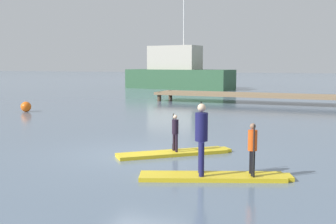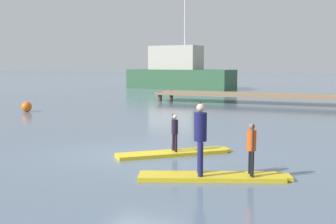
% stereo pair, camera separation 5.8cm
% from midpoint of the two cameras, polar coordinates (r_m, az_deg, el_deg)
% --- Properties ---
extents(ground_plane, '(240.00, 240.00, 0.00)m').
position_cam_midpoint_polar(ground_plane, '(12.71, -3.52, -5.65)').
color(ground_plane, slate).
extents(paddleboard_near, '(2.98, 2.73, 0.10)m').
position_cam_midpoint_polar(paddleboard_near, '(12.62, 1.00, -5.49)').
color(paddleboard_near, gold).
rests_on(paddleboard_near, ground).
extents(paddler_child_solo, '(0.30, 0.32, 1.10)m').
position_cam_midpoint_polar(paddler_child_solo, '(12.52, 1.02, -2.54)').
color(paddler_child_solo, black).
rests_on(paddler_child_solo, paddleboard_near).
extents(paddleboard_far, '(3.51, 1.87, 0.10)m').
position_cam_midpoint_polar(paddleboard_far, '(10.09, 6.34, -8.58)').
color(paddleboard_far, gold).
rests_on(paddleboard_far, ground).
extents(paddler_adult, '(0.38, 0.49, 1.68)m').
position_cam_midpoint_polar(paddler_adult, '(9.87, 4.51, -2.96)').
color(paddler_adult, '#19194C').
rests_on(paddler_adult, paddleboard_far).
extents(paddler_child_front, '(0.27, 0.40, 1.21)m').
position_cam_midpoint_polar(paddler_child_front, '(10.03, 11.26, -4.48)').
color(paddler_child_front, black).
rests_on(paddler_child_front, paddleboard_far).
extents(fishing_boat_white_large, '(11.99, 4.91, 10.27)m').
position_cam_midpoint_polar(fishing_boat_white_large, '(46.11, 1.49, 5.27)').
color(fishing_boat_white_large, '#2D5638').
rests_on(fishing_boat_white_large, ground).
extents(floating_dock, '(13.03, 2.70, 0.65)m').
position_cam_midpoint_polar(floating_dock, '(29.82, 10.82, 2.26)').
color(floating_dock, '#846B4C').
rests_on(floating_dock, ground).
extents(mooring_buoy_far, '(0.57, 0.57, 0.57)m').
position_cam_midpoint_polar(mooring_buoy_far, '(25.14, -18.29, 0.68)').
color(mooring_buoy_far, orange).
rests_on(mooring_buoy_far, ground).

